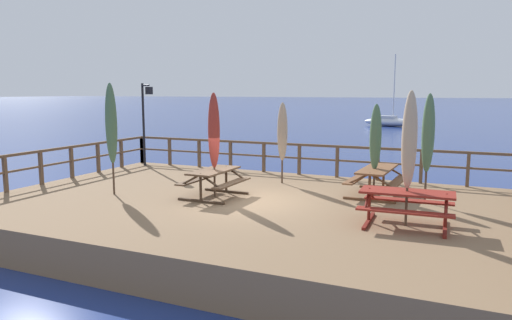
{
  "coord_description": "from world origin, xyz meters",
  "views": [
    {
      "loc": [
        5.32,
        -11.25,
        3.74
      ],
      "look_at": [
        0.0,
        0.68,
        1.86
      ],
      "focal_mm": 33.38,
      "sensor_mm": 36.0,
      "label": 1
    }
  ],
  "objects_px": {
    "picnic_table_front_left": "(214,177)",
    "patio_umbrella_tall_front": "(409,141)",
    "picnic_table_mid_right": "(377,175)",
    "patio_umbrella_short_back": "(214,131)",
    "patio_umbrella_tall_back_left": "(376,138)",
    "patio_umbrella_tall_mid_left": "(428,134)",
    "picnic_table_front_right": "(407,201)",
    "lamp_post_hooked": "(145,112)",
    "sailboat_distant": "(390,122)",
    "patio_umbrella_short_front": "(111,124)",
    "patio_umbrella_tall_mid_right": "(282,132)"
  },
  "relations": [
    {
      "from": "patio_umbrella_tall_front",
      "to": "patio_umbrella_tall_mid_left",
      "type": "height_order",
      "value": "patio_umbrella_tall_front"
    },
    {
      "from": "patio_umbrella_short_back",
      "to": "sailboat_distant",
      "type": "xyz_separation_m",
      "value": [
        -1.48,
        42.02,
        -2.17
      ]
    },
    {
      "from": "picnic_table_front_right",
      "to": "sailboat_distant",
      "type": "height_order",
      "value": "sailboat_distant"
    },
    {
      "from": "patio_umbrella_short_back",
      "to": "patio_umbrella_tall_mid_left",
      "type": "bearing_deg",
      "value": 16.89
    },
    {
      "from": "patio_umbrella_short_back",
      "to": "lamp_post_hooked",
      "type": "relative_size",
      "value": 0.89
    },
    {
      "from": "patio_umbrella_short_back",
      "to": "sailboat_distant",
      "type": "distance_m",
      "value": 42.1
    },
    {
      "from": "picnic_table_mid_right",
      "to": "patio_umbrella_tall_mid_right",
      "type": "relative_size",
      "value": 0.85
    },
    {
      "from": "picnic_table_front_left",
      "to": "sailboat_distant",
      "type": "distance_m",
      "value": 42.1
    },
    {
      "from": "patio_umbrella_tall_front",
      "to": "patio_umbrella_short_front",
      "type": "bearing_deg",
      "value": -179.66
    },
    {
      "from": "picnic_table_front_left",
      "to": "picnic_table_front_right",
      "type": "distance_m",
      "value": 5.24
    },
    {
      "from": "patio_umbrella_short_back",
      "to": "patio_umbrella_tall_mid_left",
      "type": "xyz_separation_m",
      "value": [
        5.38,
        1.63,
        -0.01
      ]
    },
    {
      "from": "patio_umbrella_tall_front",
      "to": "sailboat_distant",
      "type": "bearing_deg",
      "value": 98.83
    },
    {
      "from": "picnic_table_front_left",
      "to": "patio_umbrella_tall_front",
      "type": "distance_m",
      "value": 5.39
    },
    {
      "from": "patio_umbrella_short_front",
      "to": "lamp_post_hooked",
      "type": "xyz_separation_m",
      "value": [
        -2.3,
        4.6,
        0.13
      ]
    },
    {
      "from": "patio_umbrella_tall_mid_left",
      "to": "sailboat_distant",
      "type": "bearing_deg",
      "value": 99.63
    },
    {
      "from": "lamp_post_hooked",
      "to": "patio_umbrella_tall_mid_left",
      "type": "bearing_deg",
      "value": -11.28
    },
    {
      "from": "patio_umbrella_tall_back_left",
      "to": "patio_umbrella_tall_mid_right",
      "type": "xyz_separation_m",
      "value": [
        -2.99,
        0.63,
        0.0
      ]
    },
    {
      "from": "patio_umbrella_tall_back_left",
      "to": "lamp_post_hooked",
      "type": "height_order",
      "value": "lamp_post_hooked"
    },
    {
      "from": "picnic_table_mid_right",
      "to": "picnic_table_front_right",
      "type": "bearing_deg",
      "value": -68.67
    },
    {
      "from": "patio_umbrella_short_back",
      "to": "patio_umbrella_short_front",
      "type": "height_order",
      "value": "patio_umbrella_short_front"
    },
    {
      "from": "picnic_table_front_right",
      "to": "patio_umbrella_short_front",
      "type": "relative_size",
      "value": 0.64
    },
    {
      "from": "picnic_table_front_right",
      "to": "patio_umbrella_tall_mid_left",
      "type": "relative_size",
      "value": 0.7
    },
    {
      "from": "patio_umbrella_tall_back_left",
      "to": "patio_umbrella_tall_mid_left",
      "type": "bearing_deg",
      "value": -13.96
    },
    {
      "from": "picnic_table_mid_right",
      "to": "lamp_post_hooked",
      "type": "distance_m",
      "value": 9.4
    },
    {
      "from": "patio_umbrella_tall_front",
      "to": "patio_umbrella_tall_back_left",
      "type": "bearing_deg",
      "value": 113.04
    },
    {
      "from": "patio_umbrella_tall_mid_right",
      "to": "sailboat_distant",
      "type": "distance_m",
      "value": 39.54
    },
    {
      "from": "patio_umbrella_short_back",
      "to": "lamp_post_hooked",
      "type": "xyz_separation_m",
      "value": [
        -5.06,
        3.71,
        0.29
      ]
    },
    {
      "from": "picnic_table_front_left",
      "to": "lamp_post_hooked",
      "type": "bearing_deg",
      "value": 143.4
    },
    {
      "from": "patio_umbrella_tall_mid_right",
      "to": "sailboat_distant",
      "type": "bearing_deg",
      "value": 93.59
    },
    {
      "from": "picnic_table_mid_right",
      "to": "patio_umbrella_short_back",
      "type": "distance_m",
      "value": 4.71
    },
    {
      "from": "patio_umbrella_short_front",
      "to": "sailboat_distant",
      "type": "distance_m",
      "value": 42.98
    },
    {
      "from": "patio_umbrella_short_back",
      "to": "patio_umbrella_short_front",
      "type": "relative_size",
      "value": 0.92
    },
    {
      "from": "picnic_table_front_left",
      "to": "patio_umbrella_tall_front",
      "type": "relative_size",
      "value": 0.61
    },
    {
      "from": "picnic_table_mid_right",
      "to": "patio_umbrella_short_back",
      "type": "bearing_deg",
      "value": -153.28
    },
    {
      "from": "picnic_table_front_left",
      "to": "lamp_post_hooked",
      "type": "relative_size",
      "value": 0.56
    },
    {
      "from": "patio_umbrella_tall_back_left",
      "to": "sailboat_distant",
      "type": "bearing_deg",
      "value": 97.77
    },
    {
      "from": "picnic_table_front_left",
      "to": "patio_umbrella_tall_mid_right",
      "type": "distance_m",
      "value": 3.03
    },
    {
      "from": "lamp_post_hooked",
      "to": "sailboat_distant",
      "type": "xyz_separation_m",
      "value": [
        3.58,
        38.3,
        -2.46
      ]
    },
    {
      "from": "picnic_table_mid_right",
      "to": "lamp_post_hooked",
      "type": "relative_size",
      "value": 0.68
    },
    {
      "from": "picnic_table_mid_right",
      "to": "patio_umbrella_tall_front",
      "type": "relative_size",
      "value": 0.75
    },
    {
      "from": "patio_umbrella_short_front",
      "to": "lamp_post_hooked",
      "type": "bearing_deg",
      "value": 116.57
    },
    {
      "from": "picnic_table_mid_right",
      "to": "patio_umbrella_tall_back_left",
      "type": "bearing_deg",
      "value": -137.86
    },
    {
      "from": "patio_umbrella_tall_front",
      "to": "patio_umbrella_short_front",
      "type": "relative_size",
      "value": 0.93
    },
    {
      "from": "picnic_table_mid_right",
      "to": "patio_umbrella_tall_front",
      "type": "distance_m",
      "value": 3.35
    },
    {
      "from": "patio_umbrella_tall_mid_left",
      "to": "lamp_post_hooked",
      "type": "distance_m",
      "value": 10.64
    },
    {
      "from": "picnic_table_mid_right",
      "to": "patio_umbrella_tall_back_left",
      "type": "height_order",
      "value": "patio_umbrella_tall_back_left"
    },
    {
      "from": "picnic_table_front_right",
      "to": "patio_umbrella_tall_mid_right",
      "type": "xyz_separation_m",
      "value": [
        -4.19,
        3.46,
        1.07
      ]
    },
    {
      "from": "picnic_table_front_left",
      "to": "patio_umbrella_short_back",
      "type": "xyz_separation_m",
      "value": [
        -0.01,
        0.05,
        1.27
      ]
    },
    {
      "from": "patio_umbrella_tall_front",
      "to": "lamp_post_hooked",
      "type": "bearing_deg",
      "value": 156.05
    },
    {
      "from": "patio_umbrella_tall_mid_left",
      "to": "sailboat_distant",
      "type": "height_order",
      "value": "sailboat_distant"
    }
  ]
}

